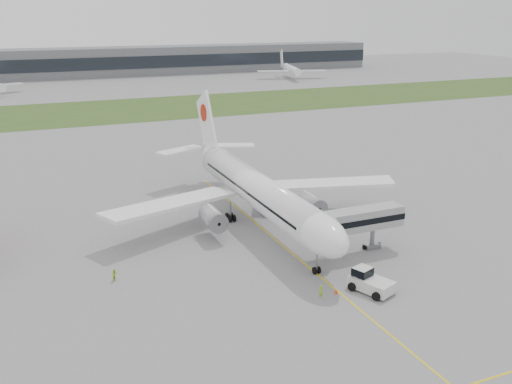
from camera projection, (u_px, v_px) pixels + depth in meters
name	position (u px, v px, depth m)	size (l,w,h in m)	color
ground	(267.00, 233.00, 84.67)	(600.00, 600.00, 0.00)	gray
apron_markings	(282.00, 245.00, 80.28)	(70.00, 70.00, 0.04)	yellow
grass_strip	(120.00, 110.00, 189.85)	(600.00, 50.00, 0.02)	#324D1C
terminal_building	(79.00, 63.00, 284.05)	(320.00, 22.30, 14.00)	slate
airliner	(255.00, 188.00, 87.22)	(48.13, 53.95, 17.88)	white
pushback_tug	(369.00, 281.00, 66.91)	(4.81, 5.74, 2.59)	silver
jet_bridge	(354.00, 221.00, 75.91)	(13.77, 4.00, 6.38)	#AAA9AC
safety_cone_left	(336.00, 291.00, 66.36)	(0.41, 0.41, 0.56)	#FF380D
safety_cone_right	(355.00, 281.00, 68.83)	(0.39, 0.39, 0.53)	#FF380D
ground_crew_near	(321.00, 291.00, 65.26)	(0.58, 0.38, 1.60)	#8DC420
ground_crew_far	(115.00, 275.00, 69.39)	(0.75, 0.58, 1.54)	#9ACD22
distant_aircraft_right	(291.00, 79.00, 278.76)	(33.45, 29.52, 12.79)	white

